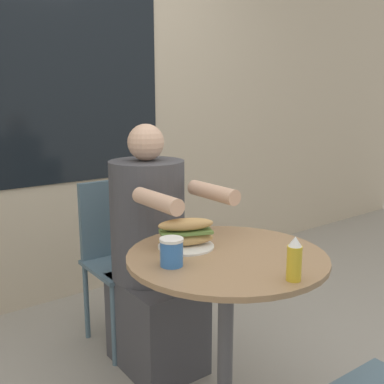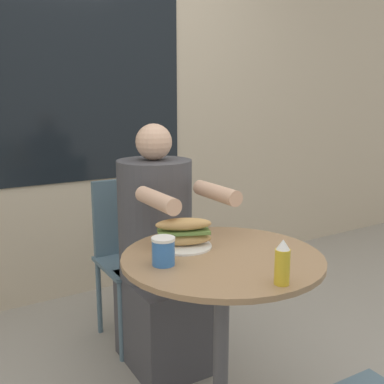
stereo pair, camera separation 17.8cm
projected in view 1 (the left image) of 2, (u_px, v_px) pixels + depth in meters
name	position (u px, v px, depth m)	size (l,w,h in m)	color
storefront_wall	(53.00, 83.00, 2.76)	(8.00, 0.09, 2.80)	#B7A88E
cafe_table	(226.00, 303.00, 1.70)	(0.75, 0.75, 0.74)	#997551
diner_chair	(118.00, 246.00, 2.43)	(0.39, 0.39, 0.87)	slate
seated_diner	(152.00, 265.00, 2.16)	(0.37, 0.65, 1.19)	#424247
sandwich_on_plate	(186.00, 234.00, 1.73)	(0.23, 0.22, 0.12)	white
drink_cup	(172.00, 252.00, 1.54)	(0.08, 0.08, 0.10)	#336BB7
condiment_bottle	(295.00, 259.00, 1.41)	(0.05, 0.05, 0.14)	gold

